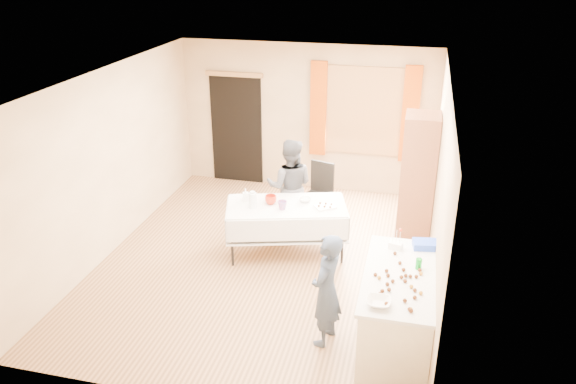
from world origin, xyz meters
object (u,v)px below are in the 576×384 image
(cabinet, at_px, (418,177))
(chair, at_px, (317,205))
(party_table, at_px, (286,224))
(girl, at_px, (326,290))
(woman, at_px, (290,186))
(counter, at_px, (397,311))

(cabinet, bearing_deg, chair, 176.09)
(party_table, bearing_deg, chair, 61.06)
(chair, height_order, girl, girl)
(woman, bearing_deg, chair, -136.99)
(party_table, xyz_separation_m, girl, (0.90, -1.84, 0.22))
(party_table, bearing_deg, counter, -62.17)
(counter, distance_m, chair, 3.15)
(counter, bearing_deg, cabinet, 87.89)
(chair, bearing_deg, counter, -46.94)
(party_table, height_order, girl, girl)
(girl, distance_m, woman, 2.69)
(cabinet, height_order, party_table, cabinet)
(party_table, bearing_deg, woman, 83.02)
(girl, bearing_deg, chair, -154.21)
(counter, xyz_separation_m, woman, (-1.77, 2.39, 0.29))
(counter, distance_m, girl, 0.81)
(party_table, bearing_deg, cabinet, 12.93)
(cabinet, height_order, woman, cabinet)
(party_table, relative_size, girl, 1.39)
(counter, distance_m, party_table, 2.40)
(cabinet, xyz_separation_m, girl, (-0.87, -2.82, -0.28))
(counter, height_order, woman, woman)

